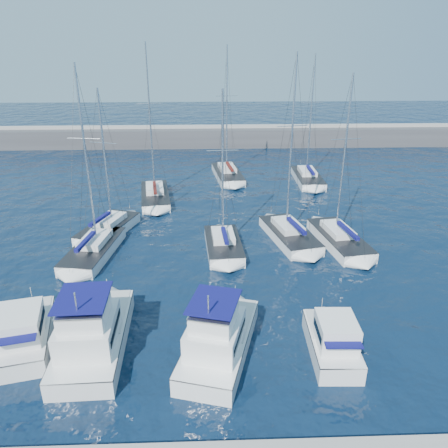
{
  "coord_description": "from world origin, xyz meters",
  "views": [
    {
      "loc": [
        -0.93,
        -24.02,
        17.07
      ],
      "look_at": [
        0.26,
        9.21,
        3.0
      ],
      "focal_mm": 35.0,
      "sensor_mm": 36.0,
      "label": 1
    }
  ],
  "objects_px": {
    "sailboat_mid_c": "(223,245)",
    "sailboat_back_c": "(307,177)",
    "motor_yacht_port_outer": "(24,334)",
    "sailboat_mid_e": "(339,239)",
    "sailboat_back_a": "(155,195)",
    "sailboat_mid_d": "(289,234)",
    "motor_yacht_stbd_inner": "(218,340)",
    "sailboat_mid_b": "(94,249)",
    "sailboat_mid_a": "(108,228)",
    "motor_yacht_port_inner": "(92,335)",
    "motor_yacht_stbd_outer": "(333,342)",
    "sailboat_back_b": "(228,174)"
  },
  "relations": [
    {
      "from": "sailboat_mid_b",
      "to": "sailboat_mid_e",
      "type": "relative_size",
      "value": 1.06
    },
    {
      "from": "motor_yacht_port_inner",
      "to": "sailboat_back_a",
      "type": "bearing_deg",
      "value": 86.3
    },
    {
      "from": "motor_yacht_port_inner",
      "to": "sailboat_back_b",
      "type": "height_order",
      "value": "sailboat_back_b"
    },
    {
      "from": "sailboat_mid_a",
      "to": "sailboat_mid_e",
      "type": "xyz_separation_m",
      "value": [
        21.32,
        -3.19,
        0.01
      ]
    },
    {
      "from": "motor_yacht_port_outer",
      "to": "motor_yacht_stbd_outer",
      "type": "relative_size",
      "value": 1.28
    },
    {
      "from": "sailboat_mid_b",
      "to": "sailboat_mid_c",
      "type": "distance_m",
      "value": 11.14
    },
    {
      "from": "sailboat_mid_c",
      "to": "sailboat_mid_e",
      "type": "bearing_deg",
      "value": 0.84
    },
    {
      "from": "sailboat_mid_a",
      "to": "sailboat_back_c",
      "type": "distance_m",
      "value": 27.46
    },
    {
      "from": "motor_yacht_port_outer",
      "to": "sailboat_mid_e",
      "type": "distance_m",
      "value": 26.52
    },
    {
      "from": "motor_yacht_port_outer",
      "to": "sailboat_mid_c",
      "type": "xyz_separation_m",
      "value": [
        12.29,
        12.7,
        -0.41
      ]
    },
    {
      "from": "motor_yacht_stbd_outer",
      "to": "sailboat_back_a",
      "type": "bearing_deg",
      "value": 117.82
    },
    {
      "from": "motor_yacht_stbd_outer",
      "to": "sailboat_mid_d",
      "type": "bearing_deg",
      "value": 90.95
    },
    {
      "from": "sailboat_mid_e",
      "to": "motor_yacht_stbd_outer",
      "type": "bearing_deg",
      "value": -116.16
    },
    {
      "from": "sailboat_mid_e",
      "to": "sailboat_back_a",
      "type": "xyz_separation_m",
      "value": [
        -17.91,
        12.52,
        0.02
      ]
    },
    {
      "from": "motor_yacht_port_outer",
      "to": "sailboat_mid_b",
      "type": "xyz_separation_m",
      "value": [
        1.16,
        12.14,
        -0.41
      ]
    },
    {
      "from": "sailboat_mid_e",
      "to": "sailboat_back_c",
      "type": "bearing_deg",
      "value": 77.57
    },
    {
      "from": "motor_yacht_stbd_outer",
      "to": "sailboat_mid_b",
      "type": "relative_size",
      "value": 0.35
    },
    {
      "from": "sailboat_mid_d",
      "to": "sailboat_back_b",
      "type": "xyz_separation_m",
      "value": [
        -4.84,
        19.79,
        -0.01
      ]
    },
    {
      "from": "motor_yacht_stbd_outer",
      "to": "sailboat_mid_e",
      "type": "height_order",
      "value": "sailboat_mid_e"
    },
    {
      "from": "motor_yacht_port_inner",
      "to": "sailboat_mid_a",
      "type": "bearing_deg",
      "value": 96.73
    },
    {
      "from": "motor_yacht_stbd_inner",
      "to": "sailboat_back_c",
      "type": "distance_m",
      "value": 35.96
    },
    {
      "from": "sailboat_back_b",
      "to": "sailboat_back_c",
      "type": "relative_size",
      "value": 1.06
    },
    {
      "from": "motor_yacht_stbd_outer",
      "to": "sailboat_back_a",
      "type": "distance_m",
      "value": 30.53
    },
    {
      "from": "motor_yacht_port_inner",
      "to": "sailboat_back_a",
      "type": "height_order",
      "value": "sailboat_back_a"
    },
    {
      "from": "motor_yacht_port_inner",
      "to": "motor_yacht_stbd_outer",
      "type": "distance_m",
      "value": 14.01
    },
    {
      "from": "sailboat_back_a",
      "to": "sailboat_back_b",
      "type": "distance_m",
      "value": 12.12
    },
    {
      "from": "motor_yacht_port_inner",
      "to": "motor_yacht_stbd_inner",
      "type": "xyz_separation_m",
      "value": [
        7.34,
        -0.72,
        0.0
      ]
    },
    {
      "from": "motor_yacht_port_outer",
      "to": "sailboat_back_c",
      "type": "xyz_separation_m",
      "value": [
        23.94,
        32.52,
        -0.41
      ]
    },
    {
      "from": "sailboat_mid_d",
      "to": "sailboat_mid_a",
      "type": "bearing_deg",
      "value": 160.16
    },
    {
      "from": "sailboat_mid_c",
      "to": "sailboat_back_c",
      "type": "bearing_deg",
      "value": 55.64
    },
    {
      "from": "sailboat_mid_e",
      "to": "sailboat_back_c",
      "type": "height_order",
      "value": "sailboat_back_c"
    },
    {
      "from": "sailboat_mid_a",
      "to": "sailboat_mid_b",
      "type": "relative_size",
      "value": 0.86
    },
    {
      "from": "motor_yacht_port_outer",
      "to": "sailboat_mid_b",
      "type": "relative_size",
      "value": 0.44
    },
    {
      "from": "motor_yacht_port_inner",
      "to": "motor_yacht_stbd_outer",
      "type": "bearing_deg",
      "value": -5.84
    },
    {
      "from": "motor_yacht_port_inner",
      "to": "sailboat_mid_b",
      "type": "xyz_separation_m",
      "value": [
        -2.99,
        12.64,
        -0.6
      ]
    },
    {
      "from": "motor_yacht_port_inner",
      "to": "sailboat_mid_b",
      "type": "bearing_deg",
      "value": 101.15
    },
    {
      "from": "sailboat_mid_c",
      "to": "sailboat_mid_e",
      "type": "xyz_separation_m",
      "value": [
        10.49,
        0.87,
        -0.01
      ]
    },
    {
      "from": "motor_yacht_port_inner",
      "to": "motor_yacht_stbd_inner",
      "type": "relative_size",
      "value": 1.02
    },
    {
      "from": "sailboat_mid_c",
      "to": "sailboat_mid_d",
      "type": "bearing_deg",
      "value": 14.14
    },
    {
      "from": "motor_yacht_port_outer",
      "to": "sailboat_back_a",
      "type": "distance_m",
      "value": 26.55
    },
    {
      "from": "sailboat_mid_a",
      "to": "sailboat_back_a",
      "type": "height_order",
      "value": "sailboat_back_a"
    },
    {
      "from": "sailboat_mid_e",
      "to": "sailboat_back_c",
      "type": "distance_m",
      "value": 18.98
    },
    {
      "from": "motor_yacht_port_inner",
      "to": "sailboat_back_a",
      "type": "xyz_separation_m",
      "value": [
        0.71,
        26.59,
        -0.59
      ]
    },
    {
      "from": "sailboat_back_a",
      "to": "motor_yacht_port_outer",
      "type": "bearing_deg",
      "value": -108.52
    },
    {
      "from": "motor_yacht_stbd_inner",
      "to": "sailboat_back_a",
      "type": "relative_size",
      "value": 0.5
    },
    {
      "from": "motor_yacht_port_outer",
      "to": "sailboat_mid_a",
      "type": "xyz_separation_m",
      "value": [
        1.45,
        16.76,
        -0.43
      ]
    },
    {
      "from": "sailboat_mid_a",
      "to": "sailboat_mid_c",
      "type": "xyz_separation_m",
      "value": [
        10.84,
        -4.06,
        0.01
      ]
    },
    {
      "from": "motor_yacht_stbd_outer",
      "to": "sailboat_mid_a",
      "type": "xyz_separation_m",
      "value": [
        -16.68,
        18.15,
        -0.43
      ]
    },
    {
      "from": "motor_yacht_stbd_inner",
      "to": "sailboat_back_a",
      "type": "xyz_separation_m",
      "value": [
        -6.63,
        27.31,
        -0.59
      ]
    },
    {
      "from": "motor_yacht_port_inner",
      "to": "sailboat_mid_d",
      "type": "bearing_deg",
      "value": 44.61
    }
  ]
}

